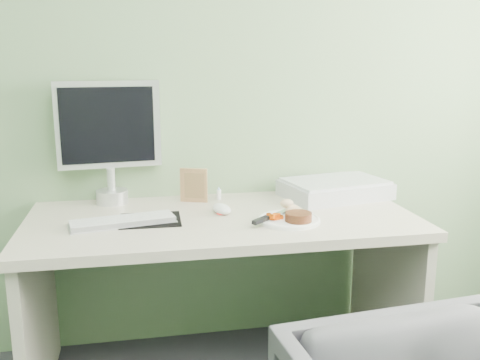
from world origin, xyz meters
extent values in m
plane|color=#6A875E|center=(0.00, 2.00, 1.35)|extent=(3.50, 0.00, 3.50)
cube|color=#BFB8A0|center=(0.00, 1.62, 0.71)|extent=(1.60, 0.75, 0.04)
cube|color=#A6A08E|center=(-0.76, 1.62, 0.34)|extent=(0.04, 0.70, 0.69)
cube|color=#A6A08E|center=(0.76, 1.62, 0.34)|extent=(0.04, 0.70, 0.69)
cylinder|color=white|center=(0.25, 1.50, 0.74)|extent=(0.25, 0.25, 0.01)
cylinder|color=black|center=(0.28, 1.46, 0.76)|extent=(0.13, 0.13, 0.03)
ellipsoid|color=tan|center=(0.28, 1.55, 0.77)|extent=(0.13, 0.11, 0.06)
cube|color=#FF5505|center=(0.20, 1.49, 0.76)|extent=(0.06, 0.05, 0.04)
cube|color=silver|center=(0.21, 1.54, 0.75)|extent=(0.12, 0.11, 0.01)
cube|color=black|center=(0.12, 1.46, 0.76)|extent=(0.08, 0.08, 0.02)
cube|color=black|center=(-0.30, 1.62, 0.73)|extent=(0.25, 0.22, 0.00)
cube|color=white|center=(-0.40, 1.58, 0.75)|extent=(0.42, 0.19, 0.02)
ellipsoid|color=white|center=(0.00, 1.66, 0.75)|extent=(0.10, 0.13, 0.04)
cube|color=#A66C4D|center=(-0.09, 1.87, 0.81)|extent=(0.12, 0.06, 0.16)
cylinder|color=white|center=(0.03, 1.89, 0.75)|extent=(0.02, 0.02, 0.05)
cone|color=#87A8D9|center=(0.03, 1.89, 0.78)|extent=(0.02, 0.02, 0.02)
cube|color=silver|center=(0.57, 1.83, 0.77)|extent=(0.52, 0.40, 0.07)
cylinder|color=silver|center=(-0.46, 1.92, 0.76)|extent=(0.14, 0.14, 0.06)
cylinder|color=silver|center=(-0.46, 1.92, 0.84)|extent=(0.04, 0.04, 0.10)
cube|color=silver|center=(-0.46, 1.95, 1.08)|extent=(0.46, 0.09, 0.38)
cube|color=black|center=(-0.46, 1.92, 1.08)|extent=(0.40, 0.05, 0.33)
camera|label=1|loc=(-0.33, -0.48, 1.37)|focal=40.00mm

